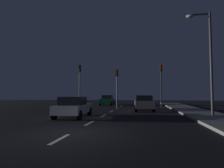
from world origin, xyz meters
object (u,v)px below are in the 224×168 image
traffic_signal_right (161,77)px  street_lamp_right (207,54)px  car_adjacent_lane (73,107)px  traffic_signal_left (80,78)px  car_stopped_ahead (144,103)px  car_oncoming_far (107,100)px  traffic_signal_center (117,81)px

traffic_signal_right → street_lamp_right: size_ratio=0.69×
traffic_signal_right → car_adjacent_lane: traffic_signal_right is taller
traffic_signal_left → car_stopped_ahead: size_ratio=1.31×
traffic_signal_left → car_stopped_ahead: bearing=-28.0°
car_adjacent_lane → car_oncoming_far: (-0.60, 15.93, 0.04)m
traffic_signal_center → street_lamp_right: (7.79, -8.87, 1.17)m
traffic_signal_center → traffic_signal_right: traffic_signal_right is taller
traffic_signal_center → street_lamp_right: street_lamp_right is taller
traffic_signal_center → traffic_signal_right: 5.37m
traffic_signal_left → street_lamp_right: street_lamp_right is taller
traffic_signal_left → street_lamp_right: bearing=-35.0°
traffic_signal_center → car_oncoming_far: 6.27m
traffic_signal_right → street_lamp_right: bearing=-74.7°
traffic_signal_right → car_oncoming_far: (-7.56, 5.28, -2.89)m
traffic_signal_center → car_adjacent_lane: 11.08m
traffic_signal_left → car_oncoming_far: 6.63m
traffic_signal_left → traffic_signal_right: 10.23m
car_stopped_ahead → traffic_signal_left: bearing=152.0°
traffic_signal_left → car_adjacent_lane: traffic_signal_left is taller
car_stopped_ahead → car_adjacent_lane: bearing=-127.5°
traffic_signal_left → car_oncoming_far: (2.66, 5.28, -2.99)m
traffic_signal_right → car_oncoming_far: 9.66m
car_adjacent_lane → traffic_signal_center: bearing=81.4°
street_lamp_right → traffic_signal_left: bearing=145.0°
traffic_signal_right → car_adjacent_lane: size_ratio=1.34×
car_oncoming_far → traffic_signal_center: bearing=-67.4°
traffic_signal_left → traffic_signal_center: (4.87, -0.00, -0.42)m
car_adjacent_lane → street_lamp_right: street_lamp_right is taller
traffic_signal_left → car_adjacent_lane: bearing=-73.0°
car_stopped_ahead → car_oncoming_far: car_stopped_ahead is taller
car_oncoming_far → street_lamp_right: bearing=-54.8°
traffic_signal_left → car_stopped_ahead: 9.68m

